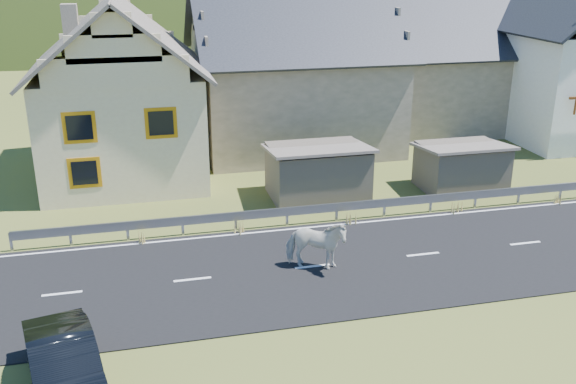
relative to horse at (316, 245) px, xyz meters
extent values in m
plane|color=#3A421C|center=(3.95, 0.17, -0.91)|extent=(160.00, 160.00, 0.00)
cube|color=black|center=(3.95, 0.17, -0.89)|extent=(60.00, 7.00, 0.04)
cube|color=silver|center=(3.95, 0.17, -0.86)|extent=(60.00, 6.60, 0.01)
cube|color=#93969B|center=(3.95, 3.85, -0.33)|extent=(28.00, 0.08, 0.34)
cube|color=#93969B|center=(-10.05, 3.87, -0.56)|extent=(0.10, 0.06, 0.70)
cube|color=#93969B|center=(-8.05, 3.87, -0.56)|extent=(0.10, 0.06, 0.70)
cube|color=#93969B|center=(-6.05, 3.87, -0.56)|extent=(0.10, 0.06, 0.70)
cube|color=#93969B|center=(-4.05, 3.87, -0.56)|extent=(0.10, 0.06, 0.70)
cube|color=#93969B|center=(-2.05, 3.87, -0.56)|extent=(0.10, 0.06, 0.70)
cube|color=#93969B|center=(-0.05, 3.87, -0.56)|extent=(0.10, 0.06, 0.70)
cube|color=#93969B|center=(1.95, 3.87, -0.56)|extent=(0.10, 0.06, 0.70)
cube|color=#93969B|center=(3.95, 3.87, -0.56)|extent=(0.10, 0.06, 0.70)
cube|color=#93969B|center=(5.95, 3.87, -0.56)|extent=(0.10, 0.06, 0.70)
cube|color=#93969B|center=(7.95, 3.87, -0.56)|extent=(0.10, 0.06, 0.70)
cube|color=#93969B|center=(9.95, 3.87, -0.56)|extent=(0.10, 0.06, 0.70)
cube|color=#93969B|center=(11.95, 3.87, -0.56)|extent=(0.10, 0.06, 0.70)
cube|color=#5C5347|center=(1.95, 6.67, 0.19)|extent=(4.30, 3.30, 2.40)
cube|color=#5C5347|center=(8.45, 6.17, 0.09)|extent=(3.80, 2.90, 2.20)
cube|color=beige|center=(-6.05, 12.17, 1.59)|extent=(7.00, 9.00, 5.00)
cube|color=#C77C0C|center=(-7.65, 7.67, 2.49)|extent=(1.30, 0.12, 1.30)
cube|color=#C77C0C|center=(-4.45, 7.67, 2.49)|extent=(1.30, 0.12, 1.30)
cube|color=#C77C0C|center=(-7.65, 7.67, 0.59)|extent=(1.30, 0.12, 1.30)
cube|color=#9F907C|center=(-8.05, 13.67, 5.65)|extent=(0.70, 0.70, 2.40)
cube|color=#9F907C|center=(2.95, 15.17, 1.59)|extent=(10.00, 9.00, 5.00)
cube|color=#9F907C|center=(12.95, 17.17, 1.39)|extent=(9.00, 8.00, 4.60)
cube|color=white|center=(18.95, 14.17, 2.09)|extent=(8.00, 10.00, 6.00)
ellipsoid|color=#223916|center=(8.95, 180.17, -20.91)|extent=(440.00, 280.00, 260.00)
imported|color=beige|center=(0.00, 0.00, 0.00)|extent=(1.65, 2.25, 1.73)
imported|color=black|center=(-7.47, -4.86, -0.19)|extent=(2.44, 4.58, 1.43)
camera|label=1|loc=(-5.31, -18.41, 8.89)|focal=40.00mm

